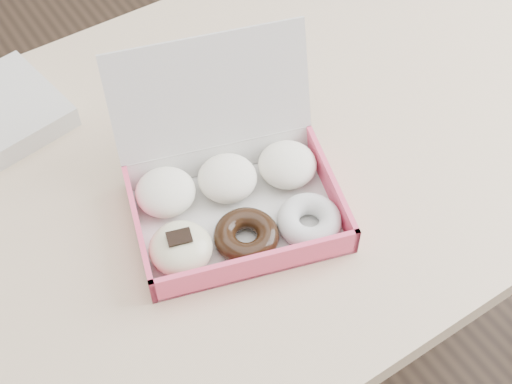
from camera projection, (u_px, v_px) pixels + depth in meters
ground at (284, 337)px, 1.73m from camera, size 4.00×4.00×0.00m
table at (297, 155)px, 1.20m from camera, size 1.20×0.80×0.75m
donut_box at (231, 194)px, 1.00m from camera, size 0.35×0.34×0.21m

